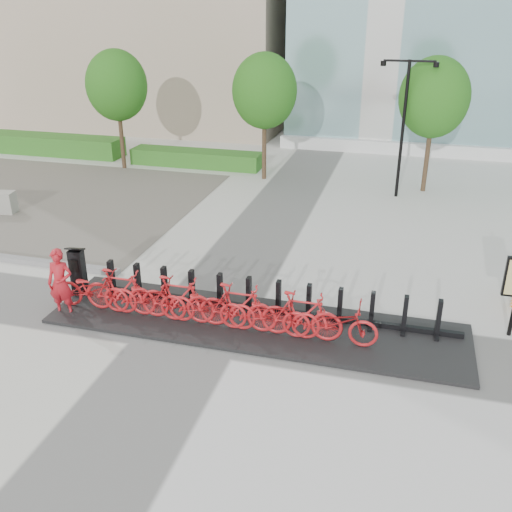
# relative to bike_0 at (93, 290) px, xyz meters

# --- Properties ---
(ground) EXTENTS (120.00, 120.00, 0.00)m
(ground) POSITION_rel_bike_0_xyz_m (2.60, 0.05, -0.57)
(ground) COLOR silver
(gravel_patch) EXTENTS (14.00, 14.00, 0.00)m
(gravel_patch) POSITION_rel_bike_0_xyz_m (-7.40, 7.05, -0.57)
(gravel_patch) COLOR #6E695A
(gravel_patch) RESTS_ON ground
(hedge_a) EXTENTS (10.00, 1.40, 0.90)m
(hedge_a) POSITION_rel_bike_0_xyz_m (-11.40, 13.55, -0.12)
(hedge_a) COLOR #2F6C25
(hedge_a) RESTS_ON ground
(hedge_b) EXTENTS (6.00, 1.20, 0.70)m
(hedge_b) POSITION_rel_bike_0_xyz_m (-2.40, 13.25, -0.22)
(hedge_b) COLOR #2F6C25
(hedge_b) RESTS_ON ground
(tree_0) EXTENTS (2.60, 2.60, 5.10)m
(tree_0) POSITION_rel_bike_0_xyz_m (-5.40, 12.05, 3.02)
(tree_0) COLOR brown
(tree_0) RESTS_ON ground
(tree_1) EXTENTS (2.60, 2.60, 5.10)m
(tree_1) POSITION_rel_bike_0_xyz_m (1.10, 12.05, 3.02)
(tree_1) COLOR brown
(tree_1) RESTS_ON ground
(tree_2) EXTENTS (2.60, 2.60, 5.10)m
(tree_2) POSITION_rel_bike_0_xyz_m (7.60, 12.05, 3.02)
(tree_2) COLOR brown
(tree_2) RESTS_ON ground
(streetlamp) EXTENTS (2.00, 0.20, 5.00)m
(streetlamp) POSITION_rel_bike_0_xyz_m (6.60, 11.05, 2.56)
(streetlamp) COLOR black
(streetlamp) RESTS_ON ground
(dock_pad) EXTENTS (9.60, 2.40, 0.08)m
(dock_pad) POSITION_rel_bike_0_xyz_m (3.90, 0.35, -0.53)
(dock_pad) COLOR black
(dock_pad) RESTS_ON ground
(dock_rail_posts) EXTENTS (8.02, 0.50, 0.85)m
(dock_rail_posts) POSITION_rel_bike_0_xyz_m (3.96, 0.82, -0.07)
(dock_rail_posts) COLOR black
(dock_rail_posts) RESTS_ON dock_pad
(bike_0) EXTENTS (1.87, 0.65, 0.98)m
(bike_0) POSITION_rel_bike_0_xyz_m (0.00, 0.00, 0.00)
(bike_0) COLOR red
(bike_0) RESTS_ON dock_pad
(bike_1) EXTENTS (1.81, 0.51, 1.09)m
(bike_1) POSITION_rel_bike_0_xyz_m (0.72, 0.00, 0.05)
(bike_1) COLOR red
(bike_1) RESTS_ON dock_pad
(bike_2) EXTENTS (1.87, 0.65, 0.98)m
(bike_2) POSITION_rel_bike_0_xyz_m (1.44, 0.00, 0.00)
(bike_2) COLOR red
(bike_2) RESTS_ON dock_pad
(bike_3) EXTENTS (1.81, 0.51, 1.09)m
(bike_3) POSITION_rel_bike_0_xyz_m (2.16, 0.00, 0.05)
(bike_3) COLOR red
(bike_3) RESTS_ON dock_pad
(bike_4) EXTENTS (1.87, 0.65, 0.98)m
(bike_4) POSITION_rel_bike_0_xyz_m (2.88, 0.00, 0.00)
(bike_4) COLOR red
(bike_4) RESTS_ON dock_pad
(bike_5) EXTENTS (1.81, 0.51, 1.09)m
(bike_5) POSITION_rel_bike_0_xyz_m (3.60, 0.00, 0.05)
(bike_5) COLOR red
(bike_5) RESTS_ON dock_pad
(bike_6) EXTENTS (1.87, 0.65, 0.98)m
(bike_6) POSITION_rel_bike_0_xyz_m (4.32, 0.00, 0.00)
(bike_6) COLOR red
(bike_6) RESTS_ON dock_pad
(bike_7) EXTENTS (1.81, 0.51, 1.09)m
(bike_7) POSITION_rel_bike_0_xyz_m (5.04, 0.00, 0.05)
(bike_7) COLOR red
(bike_7) RESTS_ON dock_pad
(bike_8) EXTENTS (1.87, 0.65, 0.98)m
(bike_8) POSITION_rel_bike_0_xyz_m (5.76, 0.00, 0.00)
(bike_8) COLOR red
(bike_8) RESTS_ON dock_pad
(kiosk) EXTENTS (0.44, 0.38, 1.30)m
(kiosk) POSITION_rel_bike_0_xyz_m (-0.73, 0.59, 0.13)
(kiosk) COLOR black
(kiosk) RESTS_ON dock_pad
(worker_red) EXTENTS (0.66, 0.48, 1.68)m
(worker_red) POSITION_rel_bike_0_xyz_m (-0.60, -0.36, 0.27)
(worker_red) COLOR #B11720
(worker_red) RESTS_ON ground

